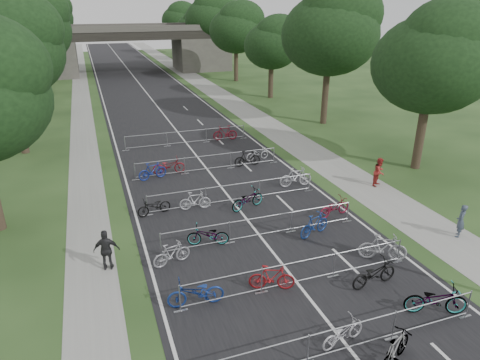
{
  "coord_description": "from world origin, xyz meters",
  "views": [
    {
      "loc": [
        -6.7,
        -4.92,
        10.04
      ],
      "look_at": [
        0.53,
        15.37,
        1.1
      ],
      "focal_mm": 32.0,
      "sensor_mm": 36.0,
      "label": 1
    }
  ],
  "objects_px": {
    "pedestrian_a": "(461,221)",
    "pedestrian_c": "(107,250)",
    "pedestrian_b": "(379,172)",
    "overpass_bridge": "(128,49)"
  },
  "relations": [
    {
      "from": "pedestrian_b",
      "to": "pedestrian_a",
      "type": "bearing_deg",
      "value": -123.51
    },
    {
      "from": "overpass_bridge",
      "to": "pedestrian_b",
      "type": "height_order",
      "value": "overpass_bridge"
    },
    {
      "from": "overpass_bridge",
      "to": "pedestrian_a",
      "type": "bearing_deg",
      "value": -81.35
    },
    {
      "from": "pedestrian_b",
      "to": "pedestrian_c",
      "type": "xyz_separation_m",
      "value": [
        -15.66,
        -3.6,
        0.02
      ]
    },
    {
      "from": "pedestrian_a",
      "to": "pedestrian_b",
      "type": "height_order",
      "value": "pedestrian_b"
    },
    {
      "from": "pedestrian_a",
      "to": "pedestrian_c",
      "type": "relative_size",
      "value": 0.91
    },
    {
      "from": "pedestrian_b",
      "to": "pedestrian_c",
      "type": "height_order",
      "value": "pedestrian_c"
    },
    {
      "from": "pedestrian_c",
      "to": "pedestrian_b",
      "type": "bearing_deg",
      "value": -156.76
    },
    {
      "from": "pedestrian_a",
      "to": "pedestrian_c",
      "type": "distance_m",
      "value": 15.7
    },
    {
      "from": "pedestrian_b",
      "to": "pedestrian_c",
      "type": "bearing_deg",
      "value": 161.21
    }
  ]
}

